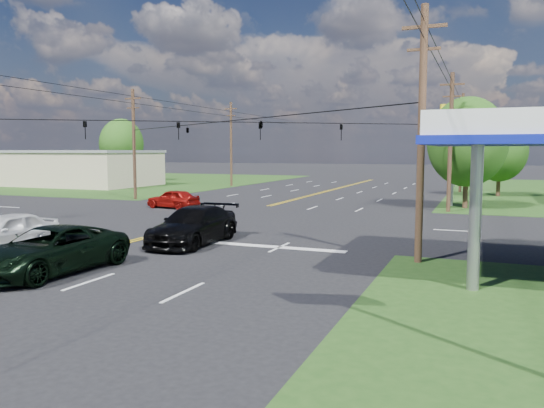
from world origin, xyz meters
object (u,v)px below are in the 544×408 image
at_px(pole_right_far, 462,142).
at_px(tree_right_b, 500,151).
at_px(pickup_white, 4,232).
at_px(pole_nw, 134,143).
at_px(tree_far_l, 122,144).
at_px(suv_black, 194,225).
at_px(pole_ne, 450,141).
at_px(pole_left_far, 231,143).
at_px(tree_right_a, 467,142).
at_px(retail_nw, 84,169).
at_px(pole_se, 421,132).
at_px(pickup_dkgreen, 50,250).

bearing_deg(pole_right_far, tree_right_b, -48.81).
bearing_deg(pickup_white, pole_nw, 116.52).
xyz_separation_m(pole_nw, pickup_white, (9.50, -22.05, -4.10)).
height_order(tree_far_l, suv_black, tree_far_l).
xyz_separation_m(pole_nw, pole_ne, (26.00, 0.00, 0.00)).
distance_m(pole_ne, tree_right_b, 15.42).
relative_size(pole_right_far, tree_far_l, 1.15).
distance_m(pole_ne, suv_black, 20.56).
height_order(pole_left_far, tree_right_a, pole_left_far).
bearing_deg(retail_nw, tree_right_a, -12.80).
distance_m(pole_left_far, suv_black, 40.09).
height_order(pole_nw, tree_right_b, pole_nw).
bearing_deg(pole_left_far, tree_right_a, -30.65).
xyz_separation_m(tree_right_a, tree_right_b, (2.50, 12.00, -0.65)).
distance_m(pole_ne, tree_far_l, 50.54).
bearing_deg(tree_far_l, tree_right_b, -9.37).
bearing_deg(retail_nw, pole_se, -35.79).
height_order(pole_nw, pole_ne, same).
relative_size(pole_right_far, tree_right_a, 1.22).
bearing_deg(suv_black, pole_se, -3.90).
xyz_separation_m(tree_right_b, tree_far_l, (-48.50, 8.00, 0.98)).
distance_m(retail_nw, pickup_dkgreen, 48.85).
height_order(retail_nw, pickup_white, retail_nw).
bearing_deg(retail_nw, pickup_dkgreen, -50.07).
height_order(pole_right_far, suv_black, pole_right_far).
distance_m(retail_nw, pole_left_far, 18.30).
distance_m(tree_right_a, suv_black, 23.61).
bearing_deg(retail_nw, pole_left_far, 19.44).
relative_size(retail_nw, pole_right_far, 1.60).
height_order(retail_nw, pickup_dkgreen, retail_nw).
bearing_deg(pickup_white, pole_left_far, 106.24).
distance_m(tree_right_b, tree_far_l, 49.17).
distance_m(pole_ne, pickup_white, 27.85).
distance_m(suv_black, pickup_white, 7.94).
bearing_deg(tree_far_l, suv_black, -49.17).
height_order(tree_right_b, pickup_dkgreen, tree_right_b).
bearing_deg(tree_far_l, pickup_white, -57.68).
distance_m(pole_nw, pole_ne, 26.00).
xyz_separation_m(pole_se, tree_right_a, (1.00, 21.00, -0.05)).
height_order(tree_right_b, suv_black, tree_right_b).
bearing_deg(suv_black, pickup_white, -146.02).
distance_m(pole_se, pickup_dkgreen, 13.94).
bearing_deg(tree_right_a, pole_ne, -108.43).
height_order(tree_right_a, suv_black, tree_right_a).
height_order(retail_nw, pole_ne, pole_ne).
bearing_deg(suv_black, pole_nw, 131.40).
bearing_deg(retail_nw, pole_right_far, 7.94).
bearing_deg(pickup_white, pole_se, 17.02).
relative_size(tree_right_a, tree_far_l, 0.94).
bearing_deg(pole_right_far, pickup_white, -111.90).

